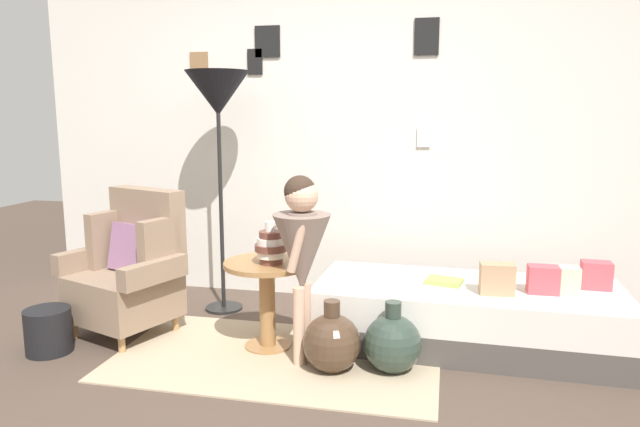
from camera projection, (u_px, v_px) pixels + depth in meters
name	position (u px, v px, depth m)	size (l,w,h in m)	color
ground_plane	(251.00, 409.00, 2.94)	(12.00, 12.00, 0.00)	#4C3D33
gallery_wall	(329.00, 136.00, 4.59)	(4.80, 0.12, 2.60)	silver
rug	(276.00, 357.00, 3.54)	(1.96, 1.11, 0.01)	tan
armchair	(131.00, 269.00, 3.91)	(0.88, 0.77, 0.97)	tan
daybed	(466.00, 316.00, 3.71)	(1.92, 0.86, 0.40)	#4C4742
pillow_head	(596.00, 275.00, 3.60)	(0.18, 0.12, 0.17)	#D64C56
pillow_mid	(564.00, 280.00, 3.50)	(0.18, 0.12, 0.17)	beige
pillow_back	(543.00, 280.00, 3.51)	(0.18, 0.12, 0.17)	#D64C56
pillow_extra	(497.00, 279.00, 3.49)	(0.20, 0.12, 0.19)	tan
side_table	(267.00, 287.00, 3.64)	(0.54, 0.54, 0.56)	#9E7042
vase_striped	(271.00, 246.00, 3.56)	(0.20, 0.20, 0.26)	brown
floor_lamp	(218.00, 101.00, 4.17)	(0.46, 0.46, 1.78)	black
person_child	(302.00, 245.00, 3.36)	(0.34, 0.34, 1.13)	#D8AD8E
book_on_daybed	(444.00, 281.00, 3.71)	(0.22, 0.16, 0.03)	#9AAC54
demijohn_near	(332.00, 342.00, 3.34)	(0.34, 0.34, 0.42)	#473323
demijohn_far	(392.00, 343.00, 3.34)	(0.34, 0.34, 0.42)	#2D3D33
magazine_basket	(48.00, 331.00, 3.61)	(0.28, 0.28, 0.28)	black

